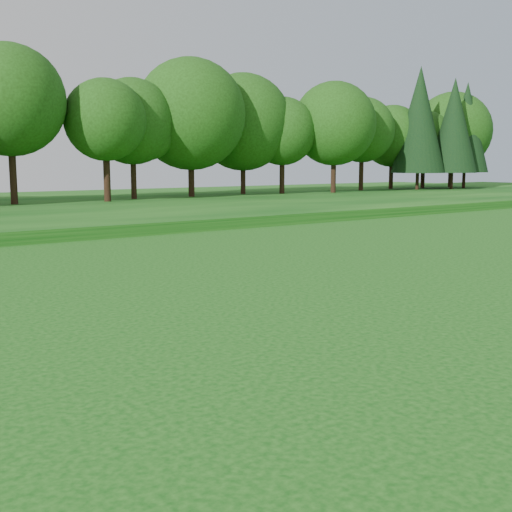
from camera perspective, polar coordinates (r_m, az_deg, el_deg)
berm at (r=47.89m, az=-10.12°, el=4.36°), size 130.00×30.00×0.60m
walking_path at (r=36.04m, az=0.07°, el=2.78°), size 130.00×1.60×0.04m
treeline at (r=51.59m, az=-12.42°, el=13.24°), size 104.00×7.00×15.00m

